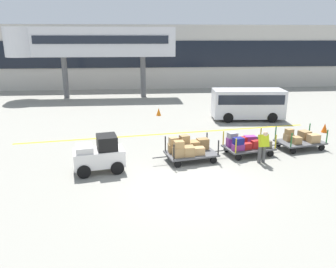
{
  "coord_description": "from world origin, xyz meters",
  "views": [
    {
      "loc": [
        -1.91,
        -11.82,
        5.57
      ],
      "look_at": [
        -0.62,
        2.72,
        1.27
      ],
      "focal_mm": 35.43,
      "sensor_mm": 36.0,
      "label": 1
    }
  ],
  "objects_px": {
    "shuttle_van": "(248,102)",
    "safety_cone_near": "(159,112)",
    "baggage_cart_lead": "(188,149)",
    "safety_cone_far": "(325,128)",
    "baggage_cart_middle": "(246,144)",
    "baggage_cart_tail": "(301,139)",
    "baggage_tug": "(100,155)",
    "baggage_handler": "(263,145)"
  },
  "relations": [
    {
      "from": "baggage_cart_tail",
      "to": "baggage_tug",
      "type": "bearing_deg",
      "value": -167.75
    },
    {
      "from": "baggage_cart_middle",
      "to": "baggage_cart_tail",
      "type": "bearing_deg",
      "value": 11.73
    },
    {
      "from": "baggage_cart_middle",
      "to": "shuttle_van",
      "type": "relative_size",
      "value": 0.63
    },
    {
      "from": "baggage_cart_lead",
      "to": "shuttle_van",
      "type": "height_order",
      "value": "shuttle_van"
    },
    {
      "from": "baggage_cart_tail",
      "to": "safety_cone_near",
      "type": "bearing_deg",
      "value": 130.18
    },
    {
      "from": "baggage_cart_tail",
      "to": "safety_cone_far",
      "type": "relative_size",
      "value": 5.61
    },
    {
      "from": "baggage_cart_tail",
      "to": "baggage_handler",
      "type": "bearing_deg",
      "value": -145.78
    },
    {
      "from": "baggage_tug",
      "to": "shuttle_van",
      "type": "relative_size",
      "value": 0.46
    },
    {
      "from": "baggage_cart_tail",
      "to": "shuttle_van",
      "type": "height_order",
      "value": "shuttle_van"
    },
    {
      "from": "baggage_cart_tail",
      "to": "safety_cone_near",
      "type": "xyz_separation_m",
      "value": [
        -6.84,
        8.1,
        -0.22
      ]
    },
    {
      "from": "baggage_tug",
      "to": "safety_cone_near",
      "type": "height_order",
      "value": "baggage_tug"
    },
    {
      "from": "baggage_cart_middle",
      "to": "shuttle_van",
      "type": "bearing_deg",
      "value": 71.74
    },
    {
      "from": "shuttle_van",
      "to": "safety_cone_near",
      "type": "xyz_separation_m",
      "value": [
        -6.07,
        1.73,
        -0.96
      ]
    },
    {
      "from": "baggage_cart_tail",
      "to": "baggage_cart_lead",
      "type": "bearing_deg",
      "value": -168.22
    },
    {
      "from": "baggage_cart_lead",
      "to": "safety_cone_far",
      "type": "bearing_deg",
      "value": 24.34
    },
    {
      "from": "baggage_cart_tail",
      "to": "safety_cone_near",
      "type": "height_order",
      "value": "baggage_cart_tail"
    },
    {
      "from": "baggage_tug",
      "to": "shuttle_van",
      "type": "height_order",
      "value": "shuttle_van"
    },
    {
      "from": "safety_cone_near",
      "to": "safety_cone_far",
      "type": "relative_size",
      "value": 1.0
    },
    {
      "from": "shuttle_van",
      "to": "baggage_handler",
      "type": "bearing_deg",
      "value": -103.35
    },
    {
      "from": "baggage_handler",
      "to": "safety_cone_far",
      "type": "relative_size",
      "value": 2.84
    },
    {
      "from": "baggage_tug",
      "to": "baggage_cart_lead",
      "type": "bearing_deg",
      "value": 12.95
    },
    {
      "from": "baggage_cart_middle",
      "to": "baggage_cart_tail",
      "type": "distance_m",
      "value": 3.15
    },
    {
      "from": "baggage_tug",
      "to": "safety_cone_far",
      "type": "distance_m",
      "value": 13.78
    },
    {
      "from": "baggage_tug",
      "to": "baggage_handler",
      "type": "relative_size",
      "value": 1.46
    },
    {
      "from": "safety_cone_near",
      "to": "safety_cone_far",
      "type": "bearing_deg",
      "value": -28.72
    },
    {
      "from": "baggage_cart_tail",
      "to": "safety_cone_near",
      "type": "distance_m",
      "value": 10.6
    },
    {
      "from": "baggage_tug",
      "to": "safety_cone_near",
      "type": "distance_m",
      "value": 10.74
    },
    {
      "from": "baggage_tug",
      "to": "baggage_cart_tail",
      "type": "distance_m",
      "value": 10.21
    },
    {
      "from": "baggage_tug",
      "to": "baggage_cart_lead",
      "type": "xyz_separation_m",
      "value": [
        3.94,
        0.91,
        -0.17
      ]
    },
    {
      "from": "baggage_cart_tail",
      "to": "shuttle_van",
      "type": "bearing_deg",
      "value": 96.87
    },
    {
      "from": "baggage_cart_middle",
      "to": "baggage_handler",
      "type": "xyz_separation_m",
      "value": [
        0.36,
        -1.21,
        0.33
      ]
    },
    {
      "from": "baggage_cart_lead",
      "to": "baggage_handler",
      "type": "distance_m",
      "value": 3.37
    },
    {
      "from": "baggage_cart_lead",
      "to": "baggage_handler",
      "type": "bearing_deg",
      "value": -10.13
    },
    {
      "from": "baggage_cart_tail",
      "to": "shuttle_van",
      "type": "distance_m",
      "value": 6.46
    },
    {
      "from": "baggage_handler",
      "to": "shuttle_van",
      "type": "height_order",
      "value": "shuttle_van"
    },
    {
      "from": "baggage_tug",
      "to": "baggage_cart_tail",
      "type": "height_order",
      "value": "baggage_tug"
    },
    {
      "from": "shuttle_van",
      "to": "safety_cone_far",
      "type": "height_order",
      "value": "shuttle_van"
    },
    {
      "from": "shuttle_van",
      "to": "safety_cone_near",
      "type": "relative_size",
      "value": 8.96
    },
    {
      "from": "baggage_cart_lead",
      "to": "safety_cone_far",
      "type": "distance_m",
      "value": 9.79
    },
    {
      "from": "baggage_cart_lead",
      "to": "safety_cone_far",
      "type": "relative_size",
      "value": 5.61
    },
    {
      "from": "shuttle_van",
      "to": "safety_cone_near",
      "type": "distance_m",
      "value": 6.39
    },
    {
      "from": "baggage_cart_lead",
      "to": "baggage_cart_middle",
      "type": "relative_size",
      "value": 1.0
    }
  ]
}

